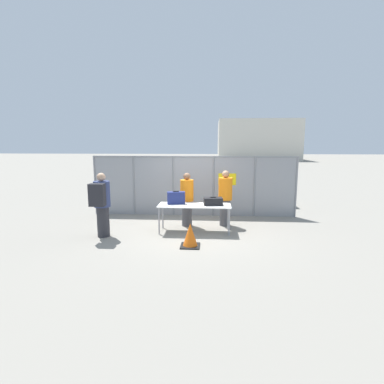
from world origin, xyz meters
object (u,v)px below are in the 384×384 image
object	(u,v)px
inspection_table	(194,207)
traveler_hooded	(101,202)
suitcase_black	(213,201)
utility_trailer	(246,194)
traffic_cone	(190,236)
security_worker_near	(187,199)
security_worker_far	(225,197)
suitcase_navy	(176,198)

from	to	relation	value
inspection_table	traveler_hooded	world-z (taller)	traveler_hooded
suitcase_black	utility_trailer	size ratio (longest dim) A/B	0.12
utility_trailer	traffic_cone	xyz separation A→B (m)	(-1.94, -5.39, -0.14)
traveler_hooded	security_worker_near	bearing A→B (deg)	40.79
security_worker_near	security_worker_far	distance (m)	1.16
utility_trailer	security_worker_far	bearing A→B (deg)	-106.70
inspection_table	suitcase_black	bearing A→B (deg)	3.06
inspection_table	security_worker_near	size ratio (longest dim) A/B	1.26
inspection_table	traveler_hooded	bearing A→B (deg)	-164.98
suitcase_navy	traffic_cone	bearing A→B (deg)	-69.34
traveler_hooded	security_worker_far	xyz separation A→B (m)	(3.32, 1.40, -0.08)
suitcase_black	security_worker_far	xyz separation A→B (m)	(0.37, 0.72, -0.01)
suitcase_black	traffic_cone	bearing A→B (deg)	-113.52
utility_trailer	traffic_cone	bearing A→B (deg)	-109.80
inspection_table	traveler_hooded	distance (m)	2.53
inspection_table	utility_trailer	world-z (taller)	inspection_table
utility_trailer	suitcase_navy	bearing A→B (deg)	-121.18
suitcase_navy	traffic_cone	world-z (taller)	suitcase_navy
security_worker_near	utility_trailer	size ratio (longest dim) A/B	0.36
security_worker_near	utility_trailer	xyz separation A→B (m)	(2.18, 3.53, -0.42)
security_worker_far	traffic_cone	xyz separation A→B (m)	(-0.92, -1.98, -0.60)
suitcase_navy	security_worker_near	size ratio (longest dim) A/B	0.33
suitcase_navy	utility_trailer	bearing A→B (deg)	58.82
suitcase_navy	security_worker_near	xyz separation A→B (m)	(0.27, 0.51, -0.12)
security_worker_far	utility_trailer	distance (m)	3.59
suitcase_navy	security_worker_far	xyz separation A→B (m)	(1.42, 0.63, -0.08)
suitcase_navy	security_worker_far	distance (m)	1.56
traveler_hooded	utility_trailer	bearing A→B (deg)	58.15
inspection_table	security_worker_near	distance (m)	0.69
security_worker_near	traffic_cone	xyz separation A→B (m)	(0.24, -1.86, -0.56)
suitcase_black	traveler_hooded	xyz separation A→B (m)	(-2.95, -0.68, 0.06)
security_worker_near	traffic_cone	distance (m)	1.96
suitcase_navy	traffic_cone	xyz separation A→B (m)	(0.51, -1.34, -0.68)
security_worker_far	traffic_cone	distance (m)	2.26
suitcase_black	traveler_hooded	bearing A→B (deg)	-167.04
security_worker_far	traffic_cone	size ratio (longest dim) A/B	2.87
suitcase_black	traffic_cone	xyz separation A→B (m)	(-0.55, -1.26, -0.61)
security_worker_near	traffic_cone	size ratio (longest dim) A/B	2.76
suitcase_black	traveler_hooded	world-z (taller)	traveler_hooded
suitcase_navy	suitcase_black	distance (m)	1.06
utility_trailer	traffic_cone	world-z (taller)	utility_trailer
inspection_table	suitcase_navy	world-z (taller)	suitcase_navy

